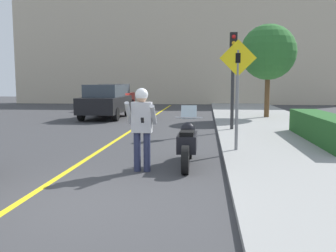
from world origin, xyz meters
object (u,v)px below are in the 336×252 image
Objects in this scene: motorcycle at (187,143)px; parked_car_red at (115,97)px; person_biker at (142,121)px; parked_car_black at (105,101)px; street_tree at (268,52)px; crossing_sign at (237,84)px; traffic_light at (233,62)px.

parked_car_red is at bearing 109.12° from motorcycle.
parked_car_black is (-3.72, 10.85, -0.17)m from person_biker.
street_tree is (4.23, 11.34, 2.20)m from person_biker.
parked_car_black is at bearing 114.28° from motorcycle.
crossing_sign reaches higher than motorcycle.
parked_car_red reaches higher than motorcycle.
person_biker is 17.28m from parked_car_red.
motorcycle is 11.53m from street_tree.
traffic_light is at bearing 70.74° from person_biker.
parked_car_black reaches higher than motorcycle.
motorcycle is at bearing -65.72° from parked_car_black.
crossing_sign is at bearing -65.25° from parked_car_red.
person_biker is at bearing -71.09° from parked_car_black.
traffic_light is at bearing -111.91° from street_tree.
traffic_light is 0.82× the size of parked_car_red.
crossing_sign is 10.52m from parked_car_black.
person_biker is at bearing -110.44° from street_tree.
person_biker is 0.49× the size of traffic_light.
street_tree is at bearing 76.70° from crossing_sign.
traffic_light reaches higher than crossing_sign.
person_biker reaches higher than parked_car_black.
traffic_light is (0.17, 4.24, 0.76)m from crossing_sign.
street_tree is at bearing 72.65° from motorcycle.
street_tree is 1.06× the size of parked_car_black.
street_tree reaches higher than motorcycle.
person_biker is 3.02m from crossing_sign.
parked_car_red is (-5.55, 16.00, 0.37)m from motorcycle.
traffic_light is 0.77× the size of street_tree.
street_tree reaches higher than person_biker.
street_tree reaches higher than parked_car_black.
person_biker is at bearing -109.26° from traffic_light.
motorcycle is at bearing -70.88° from parked_car_red.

